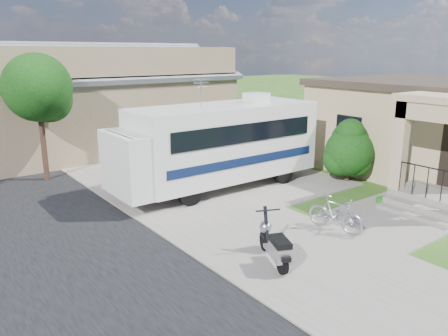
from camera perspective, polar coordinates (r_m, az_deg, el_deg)
ground at (r=11.74m, az=9.46°, el=-8.28°), size 120.00×120.00×0.00m
sidewalk_slab at (r=19.21m, az=-14.87°, el=0.70°), size 4.00×80.00×0.06m
driveway_slab at (r=15.81m, az=1.40°, el=-1.85°), size 7.00×6.00×0.05m
walk_slab at (r=13.44m, az=21.52°, el=-6.00°), size 4.00×3.00×0.05m
house at (r=19.18m, az=25.17°, el=5.09°), size 9.47×7.80×3.54m
warehouse at (r=22.87m, az=-16.75°, el=7.78°), size 12.50×8.40×5.04m
street_tree_a at (r=16.97m, az=-22.86°, el=9.26°), size 2.44×2.40×4.58m
motorhome at (r=14.82m, az=-0.79°, el=3.34°), size 7.33×2.44×3.75m
shrub at (r=16.29m, az=15.98°, el=2.31°), size 1.89×1.81×2.33m
scooter at (r=9.76m, az=6.70°, el=-10.03°), size 0.92×1.57×1.09m
bicycle at (r=11.74m, az=14.30°, el=-6.09°), size 0.70×1.61×0.94m
garden_hose at (r=14.42m, az=20.03°, el=-4.17°), size 0.41×0.41×0.18m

